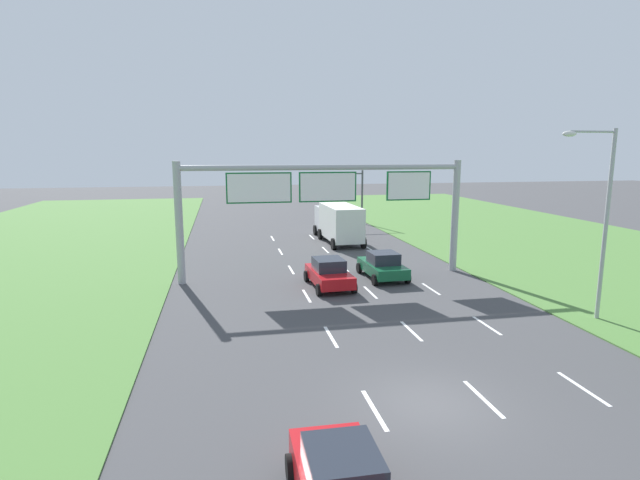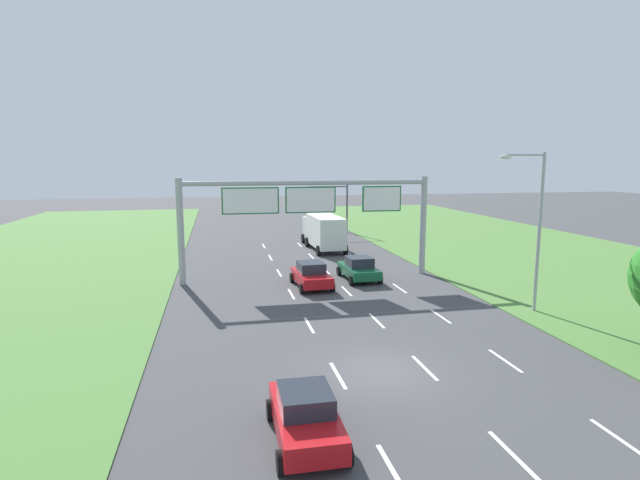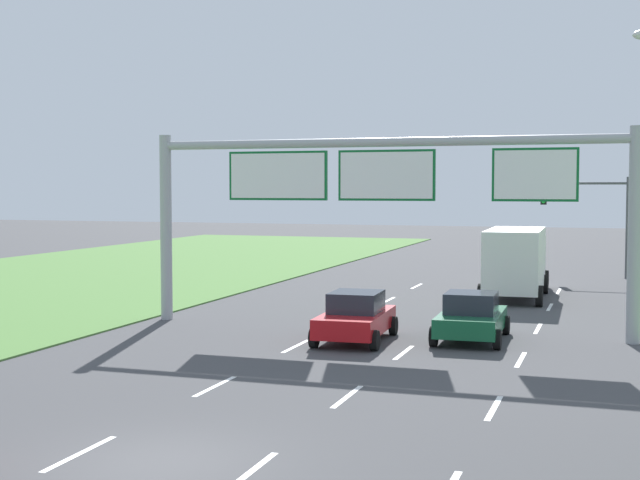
{
  "view_description": "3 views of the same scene",
  "coord_description": "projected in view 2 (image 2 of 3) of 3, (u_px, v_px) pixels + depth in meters",
  "views": [
    {
      "loc": [
        -5.95,
        -13.06,
        7.53
      ],
      "look_at": [
        -0.39,
        15.26,
        2.39
      ],
      "focal_mm": 28.0,
      "sensor_mm": 36.0,
      "label": 1
    },
    {
      "loc": [
        -6.05,
        -17.34,
        8.0
      ],
      "look_at": [
        0.13,
        12.38,
        3.23
      ],
      "focal_mm": 28.0,
      "sensor_mm": 36.0,
      "label": 2
    },
    {
      "loc": [
        7.81,
        -14.31,
        5.05
      ],
      "look_at": [
        -1.15,
        12.63,
        3.35
      ],
      "focal_mm": 50.0,
      "sensor_mm": 36.0,
      "label": 3
    }
  ],
  "objects": [
    {
      "name": "traffic_light_mast",
      "position": [
        330.0,
        199.0,
        55.98
      ],
      "size": [
        4.76,
        0.49,
        5.6
      ],
      "color": "#47494F",
      "rests_on": "ground_plane"
    },
    {
      "name": "car_lead_silver",
      "position": [
        311.0,
        275.0,
        32.13
      ],
      "size": [
        2.34,
        4.23,
        1.62
      ],
      "rotation": [
        0.0,
        0.0,
        0.05
      ],
      "color": "red",
      "rests_on": "ground_plane"
    },
    {
      "name": "lane_dashes_inner_left",
      "position": [
        309.0,
        325.0,
        24.68
      ],
      "size": [
        0.14,
        50.4,
        0.01
      ],
      "color": "white",
      "rests_on": "ground_plane"
    },
    {
      "name": "box_truck",
      "position": [
        323.0,
        231.0,
        46.07
      ],
      "size": [
        2.84,
        8.29,
        3.15
      ],
      "rotation": [
        0.0,
        0.0,
        0.03
      ],
      "color": "silver",
      "rests_on": "ground_plane"
    },
    {
      "name": "car_mid_lane",
      "position": [
        305.0,
        415.0,
        14.35
      ],
      "size": [
        2.02,
        3.95,
        1.56
      ],
      "rotation": [
        0.0,
        0.0,
        -0.01
      ],
      "color": "red",
      "rests_on": "ground_plane"
    },
    {
      "name": "lane_dashes_inner_right",
      "position": [
        377.0,
        321.0,
        25.38
      ],
      "size": [
        0.14,
        50.4,
        0.01
      ],
      "color": "white",
      "rests_on": "ground_plane"
    },
    {
      "name": "ground_plane",
      "position": [
        382.0,
        371.0,
        19.22
      ],
      "size": [
        200.0,
        200.0,
        0.0
      ],
      "primitive_type": "plane",
      "color": "#424244"
    },
    {
      "name": "street_lamp",
      "position": [
        534.0,
        218.0,
        26.11
      ],
      "size": [
        2.61,
        0.32,
        8.5
      ],
      "color": "#9EA0A5",
      "rests_on": "ground_plane"
    },
    {
      "name": "grass_verge_right",
      "position": [
        635.0,
        283.0,
        33.11
      ],
      "size": [
        24.0,
        120.0,
        0.06
      ],
      "primitive_type": "cube",
      "color": "#4C7A38",
      "rests_on": "ground_plane"
    },
    {
      "name": "sign_gantry",
      "position": [
        308.0,
        207.0,
        33.81
      ],
      "size": [
        17.24,
        0.44,
        7.0
      ],
      "color": "#9EA0A5",
      "rests_on": "ground_plane"
    },
    {
      "name": "lane_dashes_slip",
      "position": [
        441.0,
        316.0,
        26.08
      ],
      "size": [
        0.14,
        50.4,
        0.01
      ],
      "color": "white",
      "rests_on": "ground_plane"
    },
    {
      "name": "car_near_red",
      "position": [
        359.0,
        268.0,
        34.13
      ],
      "size": [
        2.31,
        4.18,
        1.6
      ],
      "rotation": [
        0.0,
        0.0,
        0.03
      ],
      "color": "#145633",
      "rests_on": "ground_plane"
    }
  ]
}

